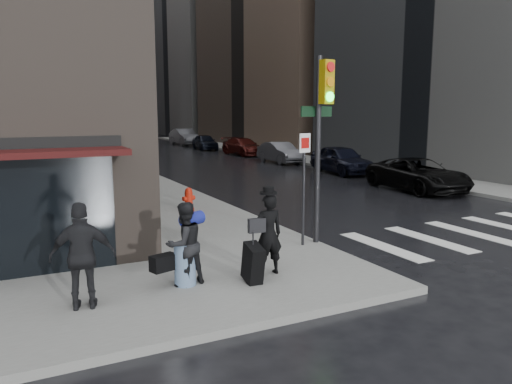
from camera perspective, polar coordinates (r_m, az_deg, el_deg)
ground at (r=10.50m, az=3.17°, el=-9.83°), size 140.00×140.00×0.00m
sidewalk_left at (r=36.10m, az=-18.70°, el=3.48°), size 4.00×50.00×0.15m
sidewalk_right at (r=40.24m, az=0.73°, el=4.52°), size 3.00×50.00×0.15m
crosswalk at (r=16.10m, az=25.15°, el=-3.91°), size 8.50×3.00×0.01m
bldg_right_far at (r=74.00m, az=-1.80°, el=16.35°), size 22.00×20.00×25.00m
bldg_distant at (r=88.18m, az=-20.17°, el=16.96°), size 40.00×12.00×32.00m
man_overcoat at (r=9.98m, az=1.05°, el=-5.36°), size 0.99×0.90×1.83m
man_jeans at (r=9.55m, az=-8.25°, el=-5.89°), size 1.17×0.81×1.61m
man_greycoat at (r=8.81m, az=-19.18°, el=-6.93°), size 1.13×0.65×1.81m
traffic_light at (r=12.25m, az=7.35°, el=7.67°), size 1.13×0.61×4.58m
fire_hydrant at (r=16.58m, az=-7.70°, el=-0.98°), size 0.46×0.35×0.79m
parked_car_0 at (r=22.63m, az=18.01°, el=1.90°), size 2.74×5.21×1.40m
parked_car_1 at (r=27.85m, az=9.72°, el=3.68°), size 2.19×4.66×1.54m
parked_car_2 at (r=33.05m, az=2.78°, el=4.52°), size 1.47×4.16×1.37m
parked_car_3 at (r=38.83m, az=-1.47°, el=5.22°), size 2.24×4.72×1.33m
parked_car_4 at (r=44.40m, az=-5.86°, el=5.71°), size 1.97×4.11×1.36m
parked_car_5 at (r=50.47m, az=-8.18°, el=6.24°), size 1.76×4.94×1.62m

